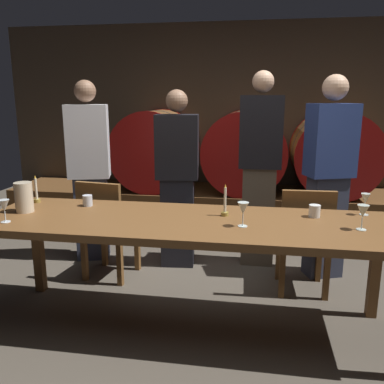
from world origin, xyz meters
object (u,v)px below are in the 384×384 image
at_px(wine_glass_far_left, 4,206).
at_px(wine_glass_center_left, 243,209).
at_px(wine_barrel_left, 156,150).
at_px(wine_glass_far_right, 365,200).
at_px(wine_barrel_right, 334,153).
at_px(cup_left, 88,201).
at_px(guest_center_left, 177,179).
at_px(guest_far_left, 90,170).
at_px(cup_right, 315,211).
at_px(chair_left, 106,225).
at_px(candle_left, 37,195).
at_px(pitcher, 24,197).
at_px(wine_glass_center_right, 363,212).
at_px(guest_far_right, 329,177).
at_px(guest_center_right, 260,169).
at_px(dining_table, 188,230).
at_px(chair_right, 305,236).
at_px(candle_right, 225,207).
at_px(wine_barrel_center, 245,152).

distance_m(wine_glass_far_left, wine_glass_center_left, 1.52).
height_order(wine_barrel_left, wine_glass_far_right, wine_barrel_left).
xyz_separation_m(wine_barrel_right, cup_left, (-2.10, -2.16, -0.11)).
relative_size(wine_barrel_left, cup_left, 12.05).
bearing_deg(guest_center_left, guest_far_left, -7.64).
height_order(wine_glass_far_right, cup_right, wine_glass_far_right).
bearing_deg(chair_left, candle_left, 54.31).
height_order(pitcher, wine_glass_center_right, pitcher).
bearing_deg(guest_far_right, wine_glass_far_left, 10.74).
relative_size(guest_center_left, cup_left, 20.15).
xyz_separation_m(wine_barrel_right, chair_left, (-2.14, -1.73, -0.43)).
relative_size(guest_center_right, cup_right, 21.54).
xyz_separation_m(candle_left, wine_glass_far_left, (0.07, -0.51, 0.05)).
height_order(wine_barrel_right, candle_left, wine_barrel_right).
bearing_deg(wine_glass_center_right, cup_right, 136.23).
distance_m(guest_far_right, cup_left, 2.01).
relative_size(chair_left, candle_left, 4.17).
bearing_deg(guest_far_left, chair_left, 109.67).
bearing_deg(guest_center_right, wine_glass_far_left, 43.01).
bearing_deg(dining_table, cup_right, 13.28).
height_order(guest_center_right, wine_glass_far_right, guest_center_right).
distance_m(guest_center_right, cup_left, 1.61).
xyz_separation_m(wine_barrel_right, pitcher, (-2.47, -2.38, -0.04)).
relative_size(wine_barrel_left, pitcher, 4.64).
xyz_separation_m(wine_barrel_left, chair_right, (1.64, -1.75, -0.43)).
distance_m(wine_barrel_left, dining_table, 2.53).
relative_size(chair_left, wine_glass_far_left, 5.94).
relative_size(guest_center_left, wine_glass_center_left, 10.49).
distance_m(pitcher, wine_glass_center_right, 2.23).
height_order(chair_left, wine_glass_far_left, wine_glass_far_left).
distance_m(dining_table, candle_left, 1.25).
distance_m(wine_glass_far_left, wine_glass_center_right, 2.23).
bearing_deg(guest_far_left, wine_glass_far_right, 145.23).
distance_m(guest_center_right, candle_right, 1.12).
distance_m(wine_barrel_right, candle_left, 3.30).
relative_size(chair_right, candle_left, 4.17).
height_order(wine_barrel_center, wine_glass_center_left, wine_barrel_center).
height_order(wine_barrel_right, guest_far_left, guest_far_left).
bearing_deg(guest_center_left, dining_table, 99.35).
distance_m(wine_barrel_left, cup_left, 2.17).
bearing_deg(chair_left, wine_barrel_center, -114.07).
bearing_deg(wine_barrel_left, wine_glass_far_right, -46.46).
xyz_separation_m(chair_right, cup_left, (-1.62, -0.42, 0.33)).
distance_m(guest_center_left, candle_right, 1.07).
xyz_separation_m(wine_barrel_right, guest_far_right, (-0.27, -1.35, -0.02)).
height_order(chair_left, cup_right, chair_left).
bearing_deg(wine_barrel_right, guest_far_right, -101.30).
distance_m(guest_far_right, candle_left, 2.39).
xyz_separation_m(candle_left, wine_glass_far_right, (2.38, 0.04, 0.05)).
height_order(guest_far_right, candle_left, guest_far_right).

